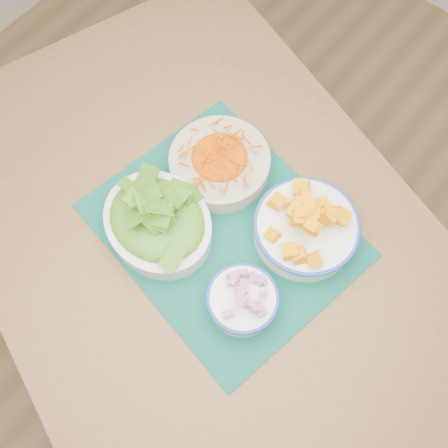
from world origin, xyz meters
name	(u,v)px	position (x,y,z in m)	size (l,w,h in m)	color
ground	(208,409)	(0.00, 0.00, 0.00)	(4.00, 4.00, 0.00)	#9B774B
table	(210,255)	(-0.18, 0.24, 0.66)	(1.53, 1.25, 0.75)	brown
placemat	(224,230)	(-0.17, 0.28, 0.75)	(0.51, 0.42, 0.00)	#05352C
carrot_bowl	(220,161)	(-0.27, 0.39, 0.79)	(0.22, 0.22, 0.08)	#BBA98B
squash_bowl	(307,225)	(-0.03, 0.38, 0.81)	(0.24, 0.24, 0.11)	white
lettuce_bowl	(157,220)	(-0.27, 0.20, 0.81)	(0.27, 0.24, 0.11)	silver
onion_bowl	(243,299)	(-0.04, 0.18, 0.79)	(0.16, 0.16, 0.07)	white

